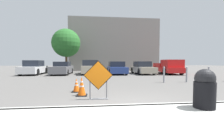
{
  "coord_description": "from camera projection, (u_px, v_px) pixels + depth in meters",
  "views": [
    {
      "loc": [
        -1.11,
        -4.13,
        1.35
      ],
      "look_at": [
        0.2,
        8.01,
        0.71
      ],
      "focal_mm": 24.0,
      "sensor_mm": 36.0,
      "label": 1
    }
  ],
  "objects": [
    {
      "name": "parked_car_fifth",
      "position": [
        142.0,
        68.0,
        17.42
      ],
      "size": [
        1.86,
        4.7,
        1.44
      ],
      "rotation": [
        0.0,
        0.0,
        3.15
      ],
      "color": "#A39984",
      "rests_on": "ground_plane"
    },
    {
      "name": "trash_bin",
      "position": [
        205.0,
        88.0,
        3.94
      ],
      "size": [
        0.53,
        0.53,
        1.04
      ],
      "color": "black",
      "rests_on": "sidewalk_strip"
    },
    {
      "name": "parked_car_second",
      "position": [
        62.0,
        68.0,
        16.75
      ],
      "size": [
        1.81,
        4.67,
        1.41
      ],
      "rotation": [
        0.0,
        0.0,
        3.14
      ],
      "color": "slate",
      "rests_on": "ground_plane"
    },
    {
      "name": "building_facade_backdrop",
      "position": [
        113.0,
        46.0,
        25.77
      ],
      "size": [
        14.36,
        5.0,
        8.31
      ],
      "color": "gray",
      "rests_on": "ground_plane"
    },
    {
      "name": "parked_car_third",
      "position": [
        90.0,
        68.0,
        17.18
      ],
      "size": [
        2.19,
        4.7,
        1.6
      ],
      "rotation": [
        0.0,
        0.0,
        3.21
      ],
      "color": "#A39984",
      "rests_on": "ground_plane"
    },
    {
      "name": "sidewalk_strip",
      "position": [
        154.0,
        128.0,
        2.89
      ],
      "size": [
        26.17,
        2.81,
        0.14
      ],
      "color": "#999993",
      "rests_on": "ground_plane"
    },
    {
      "name": "traffic_cone_nearest",
      "position": [
        82.0,
        86.0,
        6.04
      ],
      "size": [
        0.43,
        0.43,
        0.77
      ],
      "color": "black",
      "rests_on": "ground_plane"
    },
    {
      "name": "street_tree_behind_lot",
      "position": [
        66.0,
        43.0,
        19.58
      ],
      "size": [
        3.67,
        3.67,
        5.7
      ],
      "color": "#513823",
      "rests_on": "ground_plane"
    },
    {
      "name": "traffic_cone_second",
      "position": [
        76.0,
        85.0,
        6.8
      ],
      "size": [
        0.4,
        0.4,
        0.62
      ],
      "color": "black",
      "rests_on": "ground_plane"
    },
    {
      "name": "curb_lip",
      "position": [
        135.0,
        107.0,
        4.29
      ],
      "size": [
        26.17,
        0.2,
        0.14
      ],
      "color": "#999993",
      "rests_on": "ground_plane"
    },
    {
      "name": "bollard_second",
      "position": [
        187.0,
        74.0,
        10.12
      ],
      "size": [
        0.12,
        0.12,
        1.05
      ],
      "color": "gray",
      "rests_on": "ground_plane"
    },
    {
      "name": "ground_plane",
      "position": [
        108.0,
        76.0,
        14.22
      ],
      "size": [
        96.0,
        96.0,
        0.0
      ],
      "primitive_type": "plane",
      "color": "#565451"
    },
    {
      "name": "parked_car_nearest",
      "position": [
        34.0,
        68.0,
        16.39
      ],
      "size": [
        1.91,
        4.21,
        1.55
      ],
      "rotation": [
        0.0,
        0.0,
        3.16
      ],
      "color": "silver",
      "rests_on": "ground_plane"
    },
    {
      "name": "road_closed_sign",
      "position": [
        98.0,
        79.0,
        5.4
      ],
      "size": [
        1.06,
        0.2,
        1.42
      ],
      "color": "black",
      "rests_on": "ground_plane"
    },
    {
      "name": "pickup_truck",
      "position": [
        169.0,
        67.0,
        17.35
      ],
      "size": [
        2.33,
        5.39,
        1.63
      ],
      "rotation": [
        0.0,
        0.0,
        3.07
      ],
      "color": "red",
      "rests_on": "ground_plane"
    },
    {
      "name": "parked_car_fourth",
      "position": [
        117.0,
        68.0,
        17.04
      ],
      "size": [
        1.95,
        4.2,
        1.43
      ],
      "rotation": [
        0.0,
        0.0,
        3.15
      ],
      "color": "navy",
      "rests_on": "ground_plane"
    },
    {
      "name": "bollard_nearest",
      "position": [
        164.0,
        74.0,
        9.95
      ],
      "size": [
        0.12,
        0.12,
        1.06
      ],
      "color": "gray",
      "rests_on": "ground_plane"
    },
    {
      "name": "bollard_third",
      "position": [
        209.0,
        74.0,
        10.29
      ],
      "size": [
        0.12,
        0.12,
        1.06
      ],
      "color": "gray",
      "rests_on": "ground_plane"
    }
  ]
}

